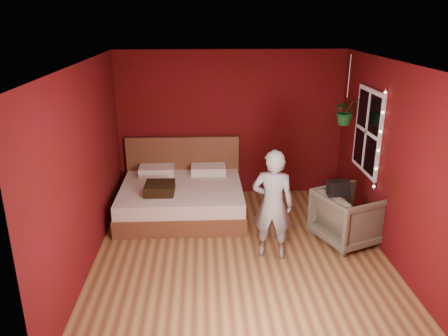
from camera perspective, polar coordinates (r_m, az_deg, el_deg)
floor at (r=6.21m, az=2.18°, el=-11.14°), size 4.50×4.50×0.00m
room_walls at (r=5.54m, az=2.40°, el=3.96°), size 4.04×4.54×2.62m
window at (r=6.89m, az=18.24°, el=4.55°), size 0.05×0.97×1.27m
fairy_lights at (r=6.41m, az=19.64°, el=3.32°), size 0.04×0.04×1.45m
bed at (r=7.35m, az=-5.51°, el=-3.61°), size 2.01×1.71×1.10m
person at (r=5.85m, az=6.36°, el=-4.81°), size 0.63×0.48×1.53m
armchair at (r=6.60m, az=16.04°, el=-6.12°), size 1.12×1.10×0.78m
handbag at (r=6.24m, az=14.67°, el=-2.54°), size 0.30×0.17×0.21m
throw_pillow at (r=6.91m, az=-8.39°, el=-2.64°), size 0.46×0.46×0.16m
hanging_plant at (r=7.02m, az=15.63°, el=7.18°), size 0.40×0.35×1.07m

